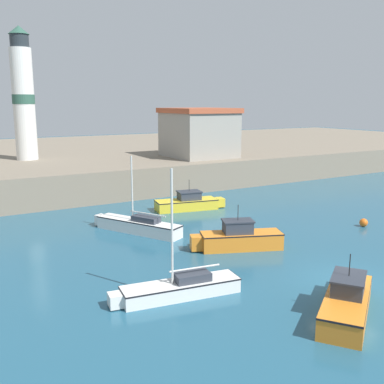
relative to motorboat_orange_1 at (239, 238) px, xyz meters
name	(u,v)px	position (x,y,z in m)	size (l,w,h in m)	color
ground_plane	(346,282)	(1.44, -6.57, -0.63)	(200.00, 200.00, 0.00)	#235670
quay_seawall	(83,159)	(1.44, 34.87, 0.71)	(120.00, 40.00, 2.70)	gray
motorboat_orange_1	(239,238)	(0.00, 0.00, 0.00)	(5.32, 3.07, 2.60)	orange
motorboat_orange_2	(347,300)	(-1.11, -8.79, -0.04)	(5.33, 4.27, 2.50)	orange
sailboat_white_3	(180,287)	(-6.05, -4.00, -0.21)	(5.86, 1.97, 5.64)	white
motorboat_yellow_4	(188,203)	(2.30, 9.83, -0.09)	(5.69, 2.57, 2.37)	yellow
sailboat_white_5	(138,225)	(-3.70, 5.94, -0.14)	(3.93, 6.28, 4.96)	white
mooring_buoy	(364,223)	(10.12, -0.46, -0.36)	(0.56, 0.56, 0.56)	orange
lighthouse	(23,96)	(-6.56, 26.55, 8.21)	(2.10, 2.10, 12.69)	silver
harbor_shed_near_wharf	(199,132)	(9.44, 20.19, 4.59)	(6.32, 7.15, 5.02)	gray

